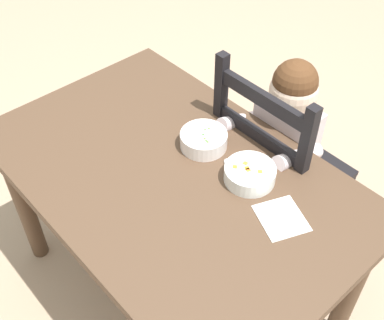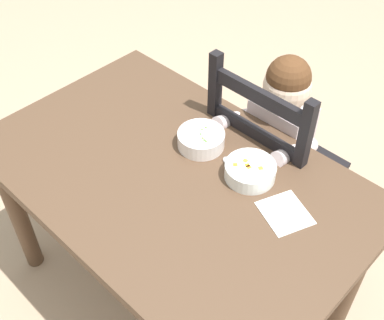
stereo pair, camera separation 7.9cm
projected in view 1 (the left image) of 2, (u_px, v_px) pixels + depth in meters
name	position (u px, v px, depth m)	size (l,w,h in m)	color
ground_plane	(177.00, 289.00, 2.09)	(8.00, 8.00, 0.00)	tan
dining_table	(173.00, 193.00, 1.66)	(1.27, 0.81, 0.72)	#503928
dining_chair	(276.00, 172.00, 1.93)	(0.42, 0.42, 0.97)	black
child_figure	(281.00, 141.00, 1.81)	(0.32, 0.31, 0.97)	silver
bowl_of_peas	(204.00, 139.00, 1.65)	(0.16, 0.16, 0.06)	white
bowl_of_carrots	(250.00, 174.00, 1.54)	(0.16, 0.16, 0.05)	white
spoon	(233.00, 167.00, 1.59)	(0.14, 0.04, 0.01)	silver
paper_napkin	(281.00, 218.00, 1.44)	(0.14, 0.13, 0.00)	white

